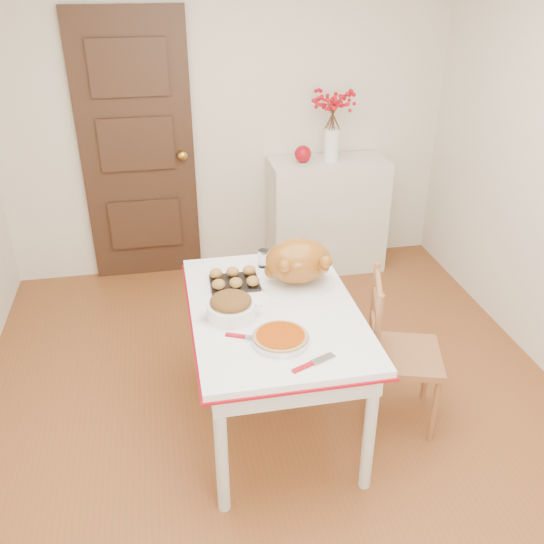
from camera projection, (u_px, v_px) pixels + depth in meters
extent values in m
cube|color=brown|center=(280.00, 418.00, 3.39)|extent=(3.50, 4.00, 0.00)
cube|color=beige|center=(227.00, 117.00, 4.53)|extent=(3.50, 0.00, 2.50)
cube|color=#3C2016|center=(138.00, 152.00, 4.48)|extent=(0.85, 0.06, 2.06)
cube|color=beige|center=(327.00, 215.00, 4.84)|extent=(0.93, 0.41, 0.93)
sphere|color=#A40714|center=(303.00, 154.00, 4.55)|extent=(0.13, 0.13, 0.13)
cylinder|color=#923202|center=(280.00, 337.00, 2.73)|extent=(0.32, 0.32, 0.06)
cylinder|color=white|center=(263.00, 258.00, 3.39)|extent=(0.08, 0.08, 0.10)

